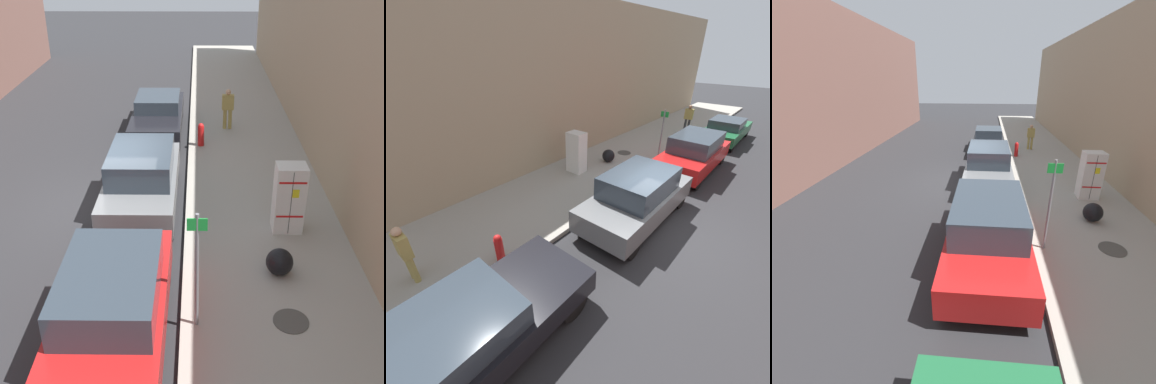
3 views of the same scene
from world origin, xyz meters
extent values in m
plane|color=#28282B|center=(0.00, 0.00, 0.00)|extent=(80.00, 80.00, 0.00)
cube|color=#9E998E|center=(-4.15, 0.00, 0.07)|extent=(4.06, 44.00, 0.15)
cube|color=white|center=(-4.71, 1.34, 1.04)|extent=(0.74, 0.59, 1.78)
cube|color=black|center=(-4.71, 1.64, 1.04)|extent=(0.01, 0.01, 1.69)
cube|color=yellow|center=(-4.81, 1.64, 1.32)|extent=(0.16, 0.01, 0.22)
cube|color=red|center=(-4.71, 1.64, 1.61)|extent=(0.66, 0.01, 0.05)
cube|color=red|center=(-4.71, 1.64, 0.68)|extent=(0.66, 0.01, 0.05)
cylinder|color=#47443F|center=(-4.28, 4.72, 0.15)|extent=(0.70, 0.70, 0.02)
cylinder|color=slate|center=(-2.44, 4.80, 1.38)|extent=(0.07, 0.07, 2.47)
cube|color=#198C33|center=(-2.44, 4.82, 2.42)|extent=(0.36, 0.02, 0.24)
cylinder|color=red|center=(-2.56, -4.20, 0.50)|extent=(0.22, 0.22, 0.70)
sphere|color=red|center=(-2.56, -4.20, 0.87)|extent=(0.20, 0.20, 0.20)
sphere|color=black|center=(-4.26, 3.19, 0.45)|extent=(0.61, 0.61, 0.61)
cylinder|color=#A8934C|center=(-3.69, -5.92, 0.53)|extent=(0.14, 0.14, 0.77)
cylinder|color=#A8934C|center=(-3.49, -5.92, 0.53)|extent=(0.14, 0.14, 0.77)
cube|color=#A8934C|center=(-3.59, -5.92, 1.20)|extent=(0.45, 0.22, 0.58)
sphere|color=tan|center=(-3.59, -5.92, 1.59)|extent=(0.21, 0.21, 0.21)
cube|color=black|center=(-0.91, -5.86, 0.64)|extent=(1.85, 4.79, 0.55)
cube|color=#2D3842|center=(-0.91, -6.10, 1.17)|extent=(1.63, 2.01, 0.50)
cylinder|color=black|center=(-1.71, -4.08, 0.37)|extent=(0.22, 0.73, 0.73)
cylinder|color=black|center=(-0.12, -4.08, 0.37)|extent=(0.22, 0.73, 0.73)
cylinder|color=black|center=(-1.71, -7.64, 0.37)|extent=(0.22, 0.73, 0.73)
cylinder|color=black|center=(-0.12, -7.64, 0.37)|extent=(0.22, 0.73, 0.73)
cube|color=slate|center=(-0.91, -0.04, 0.68)|extent=(1.91, 4.48, 0.70)
cube|color=#2D3842|center=(-0.91, -0.04, 1.38)|extent=(1.68, 2.46, 0.70)
cylinder|color=black|center=(-1.74, 1.62, 0.33)|extent=(0.22, 0.65, 0.65)
cylinder|color=black|center=(-0.09, 1.62, 0.33)|extent=(0.22, 0.65, 0.65)
cylinder|color=black|center=(-1.74, -1.71, 0.33)|extent=(0.22, 0.65, 0.65)
cylinder|color=black|center=(-0.09, -1.71, 0.33)|extent=(0.22, 0.65, 0.65)
cube|color=red|center=(-0.91, 5.15, 0.67)|extent=(1.93, 4.64, 0.70)
cube|color=#2D3842|center=(-0.91, 5.15, 1.37)|extent=(1.70, 2.55, 0.70)
cylinder|color=black|center=(-1.75, 3.40, 0.32)|extent=(0.22, 0.64, 0.64)
cylinder|color=black|center=(-0.08, 3.40, 0.32)|extent=(0.22, 0.64, 0.64)
camera|label=1|loc=(-2.43, 11.82, 6.78)|focal=45.00mm
camera|label=2|loc=(2.26, -6.69, 5.08)|focal=24.00mm
camera|label=3|loc=(-0.80, 10.71, 4.35)|focal=24.00mm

